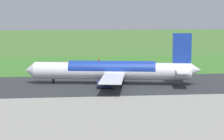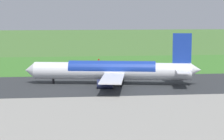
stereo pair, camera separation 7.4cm
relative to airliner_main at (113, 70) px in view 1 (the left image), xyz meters
The scene contains 7 objects.
ground_plane 10.64m from the airliner_main, ahead, with size 800.00×800.00×0.00m, color #477233.
runway_asphalt 10.63m from the airliner_main, ahead, with size 600.00×38.07×0.06m, color #2D3033.
apron_concrete 58.71m from the airliner_main, 80.45° to the left, with size 440.00×110.00×0.05m, color gray.
grass_verge_foreground 46.90m from the airliner_main, 78.00° to the right, with size 600.00×80.00×0.04m, color #3C782B.
airliner_main is the anchor object (origin of this frame).
no_stopping_sign 49.26m from the airliner_main, 89.63° to the right, with size 0.60×0.10×2.62m.
traffic_cone_orange 43.44m from the airliner_main, 79.99° to the right, with size 0.40×0.40×0.55m, color orange.
Camera 1 is at (5.97, 132.94, 22.36)m, focal length 70.87 mm.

